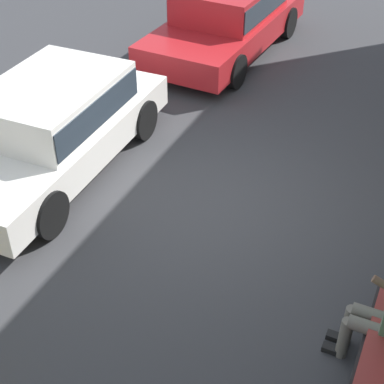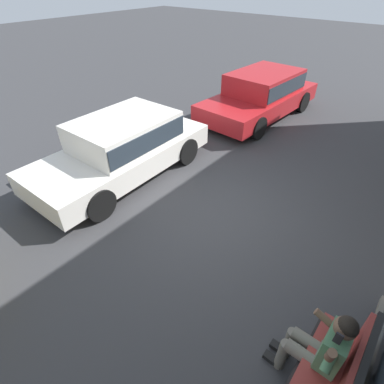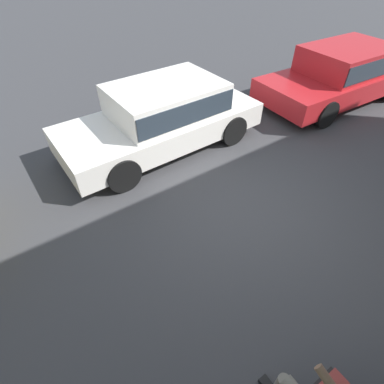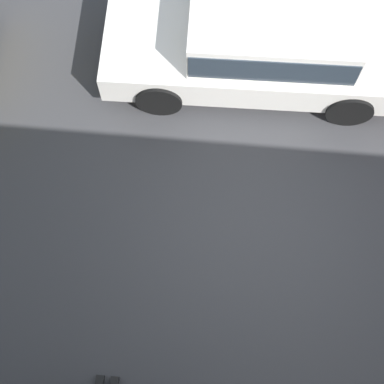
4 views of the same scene
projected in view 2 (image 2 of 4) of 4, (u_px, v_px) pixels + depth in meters
ground_plane at (210, 215)px, 6.02m from camera, size 60.00×60.00×0.00m
bench at (333, 382)px, 3.04m from camera, size 1.54×0.55×1.03m
person_on_phone at (321, 347)px, 3.19m from camera, size 0.73×0.74×1.37m
parked_car_near at (261, 93)px, 9.61m from camera, size 4.61×2.13×1.40m
parked_car_mid at (123, 145)px, 6.81m from camera, size 4.34×1.97×1.36m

